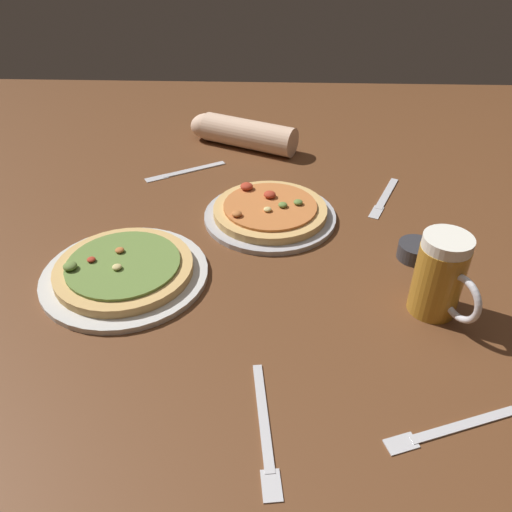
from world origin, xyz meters
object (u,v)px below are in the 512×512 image
beer_mug_dark (441,277)px  fork_left (449,429)px  fork_spare (265,429)px  knife_spare (384,197)px  pizza_plate_far (270,212)px  ramekin_sauce (416,251)px  diner_arm (239,132)px  knife_right (185,171)px  pizza_plate_near (124,271)px

beer_mug_dark → fork_left: 0.26m
fork_spare → knife_spare: bearing=67.5°
pizza_plate_far → knife_spare: (0.28, 0.10, -0.01)m
ramekin_sauce → diner_arm: 0.68m
pizza_plate_far → knife_right: bearing=135.3°
ramekin_sauce → fork_spare: ramekin_sauce is taller
pizza_plate_near → fork_spare: (0.28, -0.33, -0.01)m
pizza_plate_far → ramekin_sauce: size_ratio=4.02×
pizza_plate_near → knife_right: 0.46m
pizza_plate_near → knife_right: (0.05, 0.46, -0.01)m
pizza_plate_near → knife_spare: pizza_plate_near is taller
pizza_plate_near → fork_spare: bearing=-50.0°
knife_right → fork_spare: bearing=-73.6°
beer_mug_dark → knife_spare: 0.41m
knife_spare → diner_arm: diner_arm is taller
fork_left → knife_right: (-0.49, 0.78, 0.00)m
knife_spare → knife_right: bearing=166.3°
pizza_plate_far → fork_left: 0.61m
fork_left → diner_arm: 1.03m
ramekin_sauce → knife_right: size_ratio=0.37×
knife_spare → diner_arm: bearing=141.2°
beer_mug_dark → diner_arm: (-0.39, 0.71, -0.03)m
pizza_plate_near → beer_mug_dark: beer_mug_dark is taller
fork_left → knife_right: same height
ramekin_sauce → fork_left: size_ratio=0.37×
diner_arm → pizza_plate_far: bearing=-76.4°
pizza_plate_near → knife_right: size_ratio=1.57×
pizza_plate_near → ramekin_sauce: pizza_plate_near is taller
knife_right → diner_arm: (0.13, 0.18, 0.04)m
pizza_plate_near → fork_left: 0.63m
pizza_plate_near → pizza_plate_far: (0.28, 0.23, 0.00)m
beer_mug_dark → knife_spare: (-0.02, 0.41, -0.07)m
pizza_plate_far → fork_spare: bearing=-89.8°
knife_spare → ramekin_sauce: bearing=-85.1°
pizza_plate_near → pizza_plate_far: 0.36m
diner_arm → fork_spare: bearing=-84.1°
knife_right → fork_spare: size_ratio=0.92×
diner_arm → beer_mug_dark: bearing=-60.9°
pizza_plate_near → ramekin_sauce: bearing=8.7°
pizza_plate_far → knife_spare: pizza_plate_far is taller
ramekin_sauce → fork_left: 0.41m
fork_spare → diner_arm: size_ratio=0.69×
fork_left → pizza_plate_far: bearing=115.1°
knife_right → diner_arm: bearing=53.7°
fork_left → fork_spare: same height
ramekin_sauce → fork_spare: bearing=-125.2°
fork_spare → diner_arm: (-0.10, 0.97, 0.04)m
pizza_plate_near → fork_left: (0.54, -0.32, -0.01)m
pizza_plate_far → ramekin_sauce: 0.33m
pizza_plate_near → beer_mug_dark: (0.57, -0.07, 0.06)m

